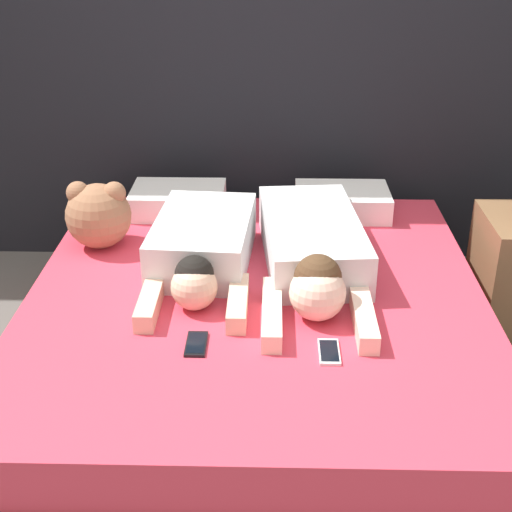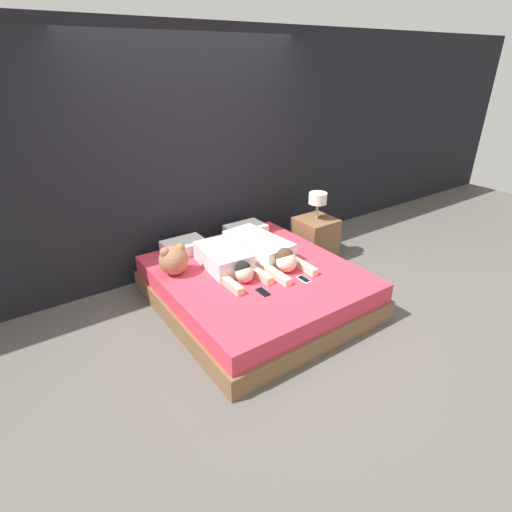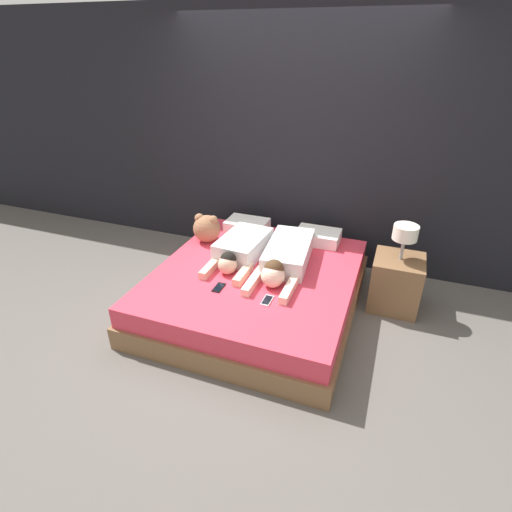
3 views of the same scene
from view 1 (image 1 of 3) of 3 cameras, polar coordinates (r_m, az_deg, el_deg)
ground_plane at (r=2.98m, az=-0.00°, el=-9.39°), size 12.00×12.00×0.00m
wall_back at (r=3.59m, az=0.48°, el=19.34°), size 12.00×0.06×2.60m
bed at (r=2.87m, az=-0.00°, el=-6.26°), size 1.82×1.99×0.39m
pillow_head_left at (r=3.47m, az=-6.24°, el=4.46°), size 0.44×0.31×0.12m
pillow_head_right at (r=3.46m, az=6.91°, el=4.33°), size 0.44×0.31×0.12m
person_left at (r=2.89m, az=-4.36°, el=0.56°), size 0.42×0.89×0.20m
person_right at (r=2.87m, az=4.57°, el=0.41°), size 0.45×1.12×0.24m
cell_phone_left at (r=2.45m, az=-4.80°, el=-7.02°), size 0.07×0.15×0.01m
cell_phone_right at (r=2.41m, az=5.87°, el=-7.64°), size 0.07×0.15×0.01m
plush_toy at (r=3.14m, az=-12.50°, el=3.29°), size 0.28×0.28×0.30m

